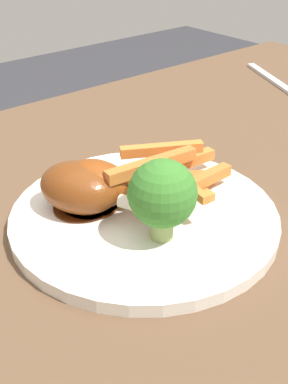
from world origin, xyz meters
TOP-DOWN VIEW (x-y plane):
  - dining_table at (0.00, 0.00)m, footprint 1.25×0.69m
  - dinner_plate at (0.02, -0.00)m, footprint 0.25×0.25m
  - broccoli_floret_front at (0.03, 0.04)m, footprint 0.06×0.06m
  - carrot_fries_pile at (-0.03, -0.01)m, footprint 0.15×0.12m
  - chicken_drumstick_near at (0.06, -0.04)m, footprint 0.08×0.13m
  - chicken_drumstick_far at (0.04, -0.03)m, footprint 0.09×0.11m
  - chicken_drumstick_extra at (0.05, -0.04)m, footprint 0.11×0.09m
  - fork at (-0.41, -0.17)m, footprint 0.10×0.18m

SIDE VIEW (x-z plane):
  - dining_table at x=0.00m, z-range 0.26..1.00m
  - fork at x=-0.41m, z-range 0.74..0.75m
  - dinner_plate at x=0.02m, z-range 0.74..0.76m
  - carrot_fries_pile at x=-0.03m, z-range 0.75..0.80m
  - chicken_drumstick_extra at x=0.05m, z-range 0.76..0.80m
  - chicken_drumstick_near at x=0.06m, z-range 0.76..0.80m
  - chicken_drumstick_far at x=0.04m, z-range 0.76..0.80m
  - broccoli_floret_front at x=0.03m, z-range 0.76..0.83m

